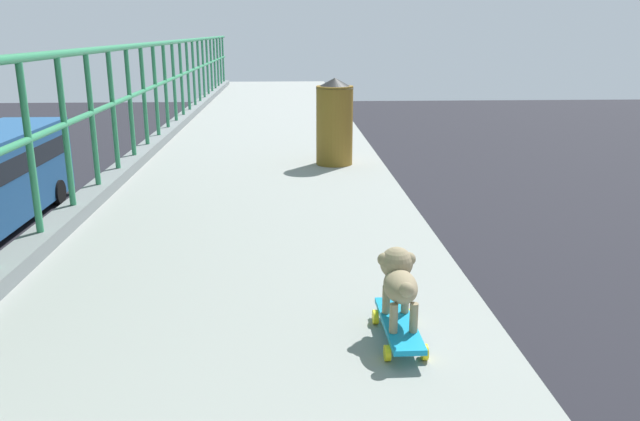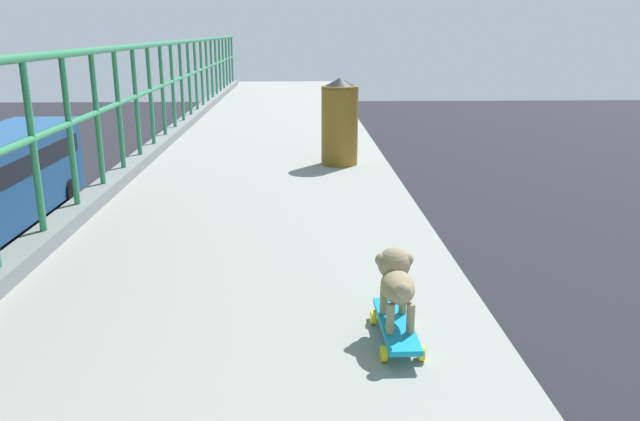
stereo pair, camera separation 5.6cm
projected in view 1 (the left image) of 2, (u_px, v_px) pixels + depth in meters
toy_skateboard at (399, 326)px, 2.77m from camera, size 0.18×0.53×0.09m
small_dog at (399, 278)px, 2.75m from camera, size 0.17×0.38×0.31m
litter_bin at (335, 121)px, 6.34m from camera, size 0.38×0.38×0.87m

